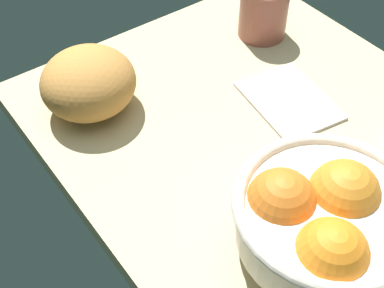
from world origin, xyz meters
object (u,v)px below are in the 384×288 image
Objects in this scene: mug at (264,10)px; bread_loaf at (88,83)px; fruit_bowl at (324,219)px; napkin_spare at (289,100)px.

bread_loaf is at bearing 88.75° from mug.
mug is at bearing -33.32° from fruit_bowl.
fruit_bowl is 1.48× the size of napkin_spare.
bread_loaf is (38.37, 9.17, -1.45)cm from fruit_bowl.
bread_loaf is 0.96× the size of napkin_spare.
fruit_bowl is 27.13cm from napkin_spare.
mug is (16.38, -8.88, 4.14)cm from napkin_spare.
fruit_bowl is 1.90× the size of mug.
fruit_bowl reaches higher than bread_loaf.
mug is at bearing -91.25° from bread_loaf.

